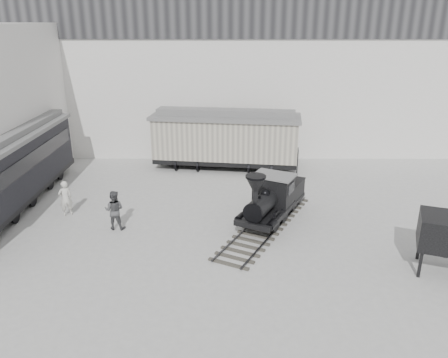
{
  "coord_description": "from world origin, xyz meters",
  "views": [
    {
      "loc": [
        -0.31,
        -15.49,
        9.13
      ],
      "look_at": [
        -0.38,
        4.09,
        2.0
      ],
      "focal_mm": 35.0,
      "sensor_mm": 36.0,
      "label": 1
    }
  ],
  "objects_px": {
    "passenger_coach": "(1,172)",
    "coal_hopper": "(448,237)",
    "boxcar": "(226,138)",
    "visitor_b": "(114,210)",
    "locomotive": "(271,201)",
    "visitor_a": "(65,198)"
  },
  "relations": [
    {
      "from": "locomotive",
      "to": "visitor_b",
      "type": "height_order",
      "value": "locomotive"
    },
    {
      "from": "passenger_coach",
      "to": "visitor_b",
      "type": "xyz_separation_m",
      "value": [
        6.03,
        -2.09,
        -1.12
      ]
    },
    {
      "from": "boxcar",
      "to": "coal_hopper",
      "type": "relative_size",
      "value": 3.77
    },
    {
      "from": "boxcar",
      "to": "visitor_b",
      "type": "xyz_separation_m",
      "value": [
        -5.11,
        -8.94,
        -1.09
      ]
    },
    {
      "from": "boxcar",
      "to": "visitor_a",
      "type": "relative_size",
      "value": 5.42
    },
    {
      "from": "visitor_b",
      "to": "coal_hopper",
      "type": "height_order",
      "value": "coal_hopper"
    },
    {
      "from": "visitor_a",
      "to": "locomotive",
      "type": "bearing_deg",
      "value": 142.39
    },
    {
      "from": "passenger_coach",
      "to": "coal_hopper",
      "type": "relative_size",
      "value": 5.38
    },
    {
      "from": "coal_hopper",
      "to": "passenger_coach",
      "type": "bearing_deg",
      "value": -175.56
    },
    {
      "from": "visitor_a",
      "to": "visitor_b",
      "type": "relative_size",
      "value": 0.96
    },
    {
      "from": "boxcar",
      "to": "coal_hopper",
      "type": "bearing_deg",
      "value": -49.01
    },
    {
      "from": "visitor_a",
      "to": "visitor_b",
      "type": "height_order",
      "value": "visitor_b"
    },
    {
      "from": "locomotive",
      "to": "boxcar",
      "type": "relative_size",
      "value": 0.83
    },
    {
      "from": "locomotive",
      "to": "visitor_a",
      "type": "distance_m",
      "value": 10.07
    },
    {
      "from": "boxcar",
      "to": "passenger_coach",
      "type": "height_order",
      "value": "boxcar"
    },
    {
      "from": "coal_hopper",
      "to": "boxcar",
      "type": "bearing_deg",
      "value": 144.46
    },
    {
      "from": "visitor_a",
      "to": "coal_hopper",
      "type": "distance_m",
      "value": 17.06
    },
    {
      "from": "boxcar",
      "to": "coal_hopper",
      "type": "xyz_separation_m",
      "value": [
        8.37,
        -12.61,
        -0.53
      ]
    },
    {
      "from": "passenger_coach",
      "to": "visitor_a",
      "type": "height_order",
      "value": "passenger_coach"
    },
    {
      "from": "visitor_a",
      "to": "visitor_b",
      "type": "xyz_separation_m",
      "value": [
        2.77,
        -1.49,
        0.04
      ]
    },
    {
      "from": "locomotive",
      "to": "visitor_a",
      "type": "height_order",
      "value": "locomotive"
    },
    {
      "from": "locomotive",
      "to": "coal_hopper",
      "type": "xyz_separation_m",
      "value": [
        6.21,
        -4.45,
        0.44
      ]
    }
  ]
}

